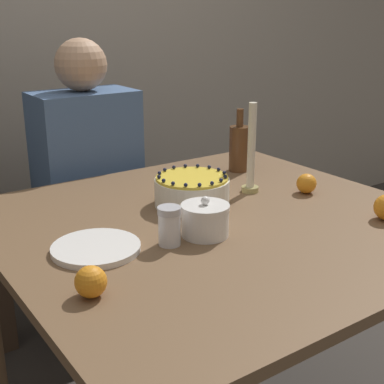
# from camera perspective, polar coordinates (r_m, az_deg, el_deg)

# --- Properties ---
(wall_behind) EXTENTS (8.00, 0.05, 2.60)m
(wall_behind) POSITION_cam_1_polar(r_m,az_deg,el_deg) (2.72, -16.20, 17.24)
(wall_behind) COLOR #ADA393
(wall_behind) RESTS_ON ground_plane
(dining_table) EXTENTS (1.25, 1.19, 0.76)m
(dining_table) POSITION_cam_1_polar(r_m,az_deg,el_deg) (1.62, 2.66, -6.37)
(dining_table) COLOR brown
(dining_table) RESTS_ON ground_plane
(cake) EXTENTS (0.24, 0.24, 0.11)m
(cake) POSITION_cam_1_polar(r_m,az_deg,el_deg) (1.68, 0.00, 0.13)
(cake) COLOR white
(cake) RESTS_ON dining_table
(sugar_bowl) EXTENTS (0.13, 0.13, 0.11)m
(sugar_bowl) POSITION_cam_1_polar(r_m,az_deg,el_deg) (1.45, 1.41, -2.98)
(sugar_bowl) COLOR white
(sugar_bowl) RESTS_ON dining_table
(sugar_shaker) EXTENTS (0.06, 0.06, 0.10)m
(sugar_shaker) POSITION_cam_1_polar(r_m,az_deg,el_deg) (1.39, -2.43, -3.61)
(sugar_shaker) COLOR white
(sugar_shaker) RESTS_ON dining_table
(plate_stack) EXTENTS (0.23, 0.23, 0.02)m
(plate_stack) POSITION_cam_1_polar(r_m,az_deg,el_deg) (1.39, -10.18, -5.92)
(plate_stack) COLOR white
(plate_stack) RESTS_ON dining_table
(candle) EXTENTS (0.06, 0.06, 0.30)m
(candle) POSITION_cam_1_polar(r_m,az_deg,el_deg) (1.79, 6.33, 3.84)
(candle) COLOR tan
(candle) RESTS_ON dining_table
(bottle) EXTENTS (0.08, 0.08, 0.24)m
(bottle) POSITION_cam_1_polar(r_m,az_deg,el_deg) (2.04, 5.05, 4.76)
(bottle) COLOR brown
(bottle) RESTS_ON dining_table
(orange_fruit_1) EXTENTS (0.07, 0.07, 0.07)m
(orange_fruit_1) POSITION_cam_1_polar(r_m,az_deg,el_deg) (1.83, 12.11, 0.89)
(orange_fruit_1) COLOR orange
(orange_fruit_1) RESTS_ON dining_table
(orange_fruit_2) EXTENTS (0.07, 0.07, 0.07)m
(orange_fruit_2) POSITION_cam_1_polar(r_m,az_deg,el_deg) (1.17, -10.74, -9.38)
(orange_fruit_2) COLOR orange
(orange_fruit_2) RESTS_ON dining_table
(person_man_blue_shirt) EXTENTS (0.40, 0.34, 1.24)m
(person_man_blue_shirt) POSITION_cam_1_polar(r_m,az_deg,el_deg) (2.28, -10.78, -2.07)
(person_man_blue_shirt) COLOR #2D2D38
(person_man_blue_shirt) RESTS_ON ground_plane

